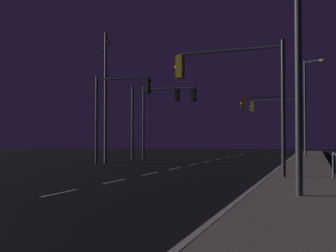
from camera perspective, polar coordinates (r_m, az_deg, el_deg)
name	(u,v)px	position (r m, az deg, el deg)	size (l,w,h in m)	color
ground_plane	(154,173)	(22.23, -1.68, -5.61)	(112.00, 112.00, 0.00)	black
sidewalk_right	(304,175)	(21.07, 15.83, -5.59)	(2.46, 77.00, 0.14)	#9E937F
lane_markings_center	(175,169)	(25.56, 0.84, -5.06)	(0.14, 50.00, 0.01)	silver
lane_edge_line	(277,169)	(26.13, 12.80, -4.95)	(0.14, 53.00, 0.01)	silver
traffic_light_far_center	(271,112)	(38.67, 12.12, 1.66)	(4.42, 0.75, 5.01)	#4C4C51
traffic_light_far_right	(158,108)	(37.78, -1.14, 2.13)	(3.08, 0.35, 5.75)	#2D3033
traffic_light_overhead_east	(232,81)	(19.43, 7.63, 5.26)	(4.57, 0.86, 5.24)	#2D3033
traffic_light_mid_right	(160,107)	(35.33, -0.95, 2.29)	(5.04, 0.34, 5.51)	#2D3033
traffic_light_near_left	(278,114)	(43.53, 12.91, 1.42)	(4.59, 0.51, 5.12)	#2D3033
traffic_light_far_left	(119,101)	(30.02, -5.80, 2.94)	(3.81, 0.51, 5.57)	#2D3033
street_lamp_across_street	(287,21)	(13.32, 13.94, 12.03)	(1.90, 1.54, 7.56)	#38383D
street_lamp_mid_block	(308,99)	(39.54, 16.27, 3.13)	(1.73, 1.55, 7.67)	#4C4C51
street_lamp_median	(106,86)	(31.95, -7.35, 4.69)	(1.01, 2.06, 8.48)	#4C4C51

